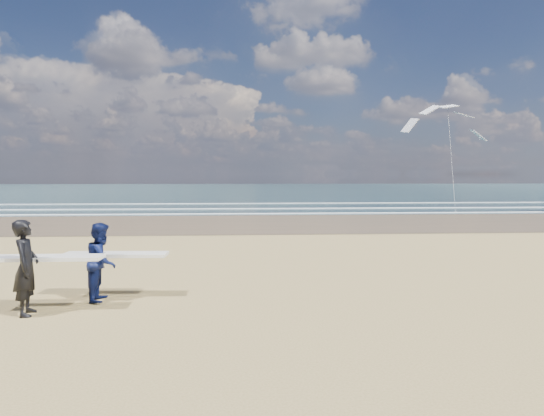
{
  "coord_description": "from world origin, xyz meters",
  "views": [
    {
      "loc": [
        2.24,
        -8.77,
        2.63
      ],
      "look_at": [
        3.23,
        6.0,
        1.6
      ],
      "focal_mm": 32.0,
      "sensor_mm": 36.0,
      "label": 1
    }
  ],
  "objects": [
    {
      "name": "surfer_far",
      "position": [
        -0.62,
        1.45,
        0.82
      ],
      "size": [
        2.23,
        1.08,
        1.63
      ],
      "color": "#0A133D",
      "rests_on": "ground"
    },
    {
      "name": "surfer_near",
      "position": [
        -1.71,
        0.48,
        0.91
      ],
      "size": [
        2.21,
        0.98,
        1.79
      ],
      "color": "black",
      "rests_on": "ground"
    },
    {
      "name": "ocean",
      "position": [
        20.0,
        72.0,
        0.01
      ],
      "size": [
        220.0,
        100.0,
        0.02
      ],
      "primitive_type": "cube",
      "color": "#193237",
      "rests_on": "ground"
    },
    {
      "name": "foam_breakers",
      "position": [
        20.0,
        28.1,
        0.05
      ],
      "size": [
        220.0,
        11.7,
        0.05
      ],
      "color": "white",
      "rests_on": "ground"
    },
    {
      "name": "kite_1",
      "position": [
        17.71,
        26.15,
        5.23
      ],
      "size": [
        6.45,
        4.81,
        9.03
      ],
      "color": "slate",
      "rests_on": "ground"
    }
  ]
}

